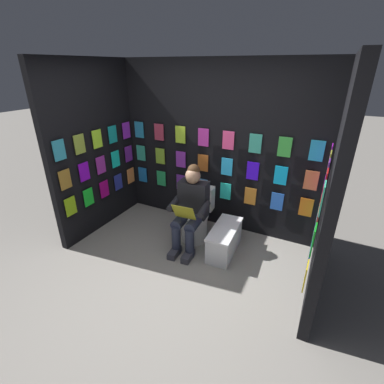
# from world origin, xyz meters

# --- Properties ---
(ground_plane) EXTENTS (30.00, 30.00, 0.00)m
(ground_plane) POSITION_xyz_m (0.00, 0.00, 0.00)
(ground_plane) COLOR gray
(display_wall_back) EXTENTS (3.22, 0.14, 2.50)m
(display_wall_back) POSITION_xyz_m (-0.00, -1.69, 1.24)
(display_wall_back) COLOR black
(display_wall_back) RESTS_ON ground
(display_wall_left) EXTENTS (0.14, 1.64, 2.50)m
(display_wall_left) POSITION_xyz_m (-1.61, -0.82, 1.24)
(display_wall_left) COLOR black
(display_wall_left) RESTS_ON ground
(display_wall_right) EXTENTS (0.14, 1.64, 2.50)m
(display_wall_right) POSITION_xyz_m (1.61, -0.82, 1.24)
(display_wall_right) COLOR black
(display_wall_right) RESTS_ON ground
(toilet) EXTENTS (0.42, 0.57, 0.77)m
(toilet) POSITION_xyz_m (0.07, -1.13, 0.33)
(toilet) COLOR white
(toilet) RESTS_ON ground
(person_reading) EXTENTS (0.55, 0.71, 1.19)m
(person_reading) POSITION_xyz_m (0.05, -0.91, 0.60)
(person_reading) COLOR black
(person_reading) RESTS_ON ground
(comic_longbox_near) EXTENTS (0.36, 0.77, 0.39)m
(comic_longbox_near) POSITION_xyz_m (-0.44, -0.96, 0.20)
(comic_longbox_near) COLOR silver
(comic_longbox_near) RESTS_ON ground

